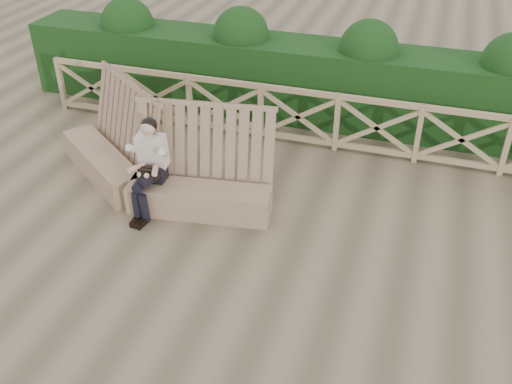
% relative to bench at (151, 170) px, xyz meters
% --- Properties ---
extents(ground, '(60.00, 60.00, 0.00)m').
position_rel_bench_xyz_m(ground, '(1.82, -1.20, -0.40)').
color(ground, brown).
rests_on(ground, ground).
extents(bench, '(4.10, 1.95, 1.60)m').
position_rel_bench_xyz_m(bench, '(0.00, 0.00, 0.00)').
color(bench, '#8B6B4F').
rests_on(bench, ground).
extents(woman, '(0.44, 0.92, 1.49)m').
position_rel_bench_xyz_m(woman, '(0.22, -0.40, 0.39)').
color(woman, black).
rests_on(woman, ground).
extents(guardrail, '(10.10, 0.09, 1.10)m').
position_rel_bench_xyz_m(guardrail, '(1.82, 2.30, 0.15)').
color(guardrail, '#8C7052').
rests_on(guardrail, ground).
extents(hedge, '(12.00, 1.20, 1.50)m').
position_rel_bench_xyz_m(hedge, '(1.82, 3.50, 0.35)').
color(hedge, black).
rests_on(hedge, ground).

